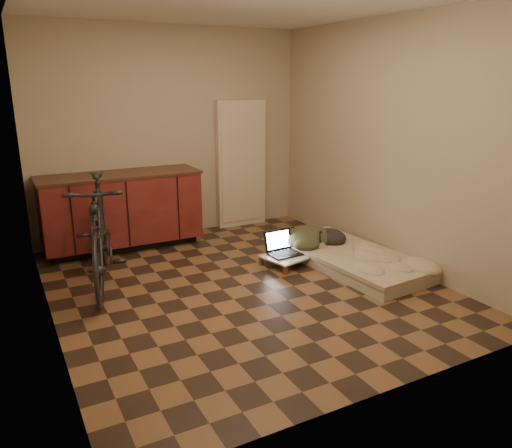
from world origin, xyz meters
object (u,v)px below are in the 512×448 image
lap_desk (292,255)px  laptop (283,249)px  futon (351,258)px  bicycle (99,226)px

lap_desk → laptop: laptop is taller
futon → laptop: 0.75m
lap_desk → bicycle: bearing=154.2°
futon → lap_desk: 0.64m
bicycle → laptop: 1.96m
futon → lap_desk: bearing=141.7°
lap_desk → futon: bearing=-48.2°
bicycle → futon: bearing=-2.7°
bicycle → laptop: (1.88, -0.33, -0.43)m
futon → lap_desk: (-0.53, 0.35, 0.02)m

